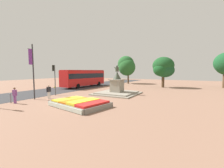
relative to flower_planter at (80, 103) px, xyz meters
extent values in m
plane|color=#8C6651|center=(-1.44, 1.76, -0.27)|extent=(90.79, 90.79, 0.00)
cube|color=#333335|center=(-11.17, 1.76, -0.26)|extent=(7.43, 79.44, 0.01)
cube|color=#38281C|center=(-0.06, 0.07, -0.08)|extent=(5.50, 4.04, 0.38)
cube|color=gray|center=(-0.36, -1.53, -0.06)|extent=(5.13, 1.07, 0.42)
cube|color=gray|center=(0.25, 1.67, -0.06)|extent=(5.13, 1.07, 0.42)
cube|color=gray|center=(-2.56, 0.55, -0.06)|extent=(0.72, 3.32, 0.42)
cube|color=gray|center=(2.45, -0.40, -0.06)|extent=(0.72, 3.32, 0.42)
cube|color=yellow|center=(-1.83, 0.41, 0.18)|extent=(1.73, 3.13, 0.13)
cube|color=orange|center=(-0.65, 0.18, 0.18)|extent=(1.73, 3.13, 0.14)
cube|color=yellow|center=(0.53, -0.04, 0.23)|extent=(1.73, 3.13, 0.24)
cube|color=red|center=(1.71, -0.26, 0.21)|extent=(1.73, 3.13, 0.20)
cube|color=#B2BCAD|center=(-0.37, -1.58, -0.06)|extent=(4.89, 1.12, 0.34)
cube|color=gray|center=(-0.34, 8.21, -0.19)|extent=(5.70, 5.70, 0.15)
cube|color=gray|center=(-0.34, 8.21, -0.04)|extent=(4.83, 4.83, 0.15)
cube|color=gray|center=(-0.34, 8.21, 0.87)|extent=(1.52, 1.52, 1.66)
cube|color=gray|center=(-0.34, 8.21, 1.76)|extent=(1.80, 1.80, 0.12)
cone|color=#384233|center=(-0.34, 8.21, 2.35)|extent=(1.14, 1.14, 1.06)
cylinder|color=#384233|center=(-0.34, 8.21, 3.19)|extent=(0.49, 0.49, 0.62)
sphere|color=#384233|center=(-0.34, 8.21, 3.63)|extent=(0.27, 0.27, 0.27)
cylinder|color=#384233|center=(-0.63, 8.30, 3.31)|extent=(0.52, 0.25, 0.44)
cylinder|color=#4C5156|center=(-7.15, 3.35, 1.75)|extent=(0.12, 0.12, 4.03)
cube|color=black|center=(-7.35, 3.33, 3.36)|extent=(0.26, 0.30, 0.80)
cylinder|color=red|center=(-7.49, 3.32, 3.62)|extent=(0.04, 0.14, 0.14)
cylinder|color=#543E08|center=(-7.49, 3.32, 3.36)|extent=(0.04, 0.14, 0.14)
cylinder|color=#0D4211|center=(-7.49, 3.32, 3.09)|extent=(0.04, 0.14, 0.14)
cube|color=gold|center=(-7.25, 3.34, 0.78)|extent=(0.11, 0.17, 0.20)
cylinder|color=#2D2D33|center=(-6.87, 0.14, 2.85)|extent=(0.14, 0.14, 6.24)
cube|color=#6B2D8C|center=(-6.83, -0.16, 4.54)|extent=(0.08, 0.46, 1.72)
cylinder|color=#2D2D33|center=(-6.83, -0.16, 5.40)|extent=(0.11, 0.60, 0.03)
cube|color=red|center=(-10.61, 13.59, 1.56)|extent=(2.89, 10.80, 2.97)
cube|color=black|center=(-10.61, 13.59, 2.01)|extent=(2.89, 10.48, 0.95)
cube|color=#9F1414|center=(-10.61, 13.59, 3.10)|extent=(2.83, 10.58, 0.10)
cylinder|color=black|center=(-11.50, 17.12, 0.18)|extent=(0.33, 0.91, 0.90)
cylinder|color=black|center=(-9.36, 17.01, 0.18)|extent=(0.33, 0.91, 0.90)
cylinder|color=black|center=(-11.84, 10.71, 0.18)|extent=(0.33, 0.91, 0.90)
cylinder|color=black|center=(-9.69, 10.60, 0.18)|extent=(0.33, 0.91, 0.90)
cylinder|color=beige|center=(-5.57, 1.17, 0.15)|extent=(0.13, 0.13, 0.83)
cylinder|color=beige|center=(-5.59, 0.99, 0.15)|extent=(0.13, 0.13, 0.83)
cube|color=black|center=(-5.58, 1.08, 0.85)|extent=(0.26, 0.40, 0.59)
cylinder|color=black|center=(-5.55, 1.32, 0.82)|extent=(0.09, 0.09, 0.56)
cylinder|color=black|center=(-5.61, 0.84, 0.82)|extent=(0.09, 0.09, 0.56)
sphere|color=beige|center=(-5.58, 1.08, 1.28)|extent=(0.21, 0.21, 0.21)
cylinder|color=#8C4C99|center=(-6.37, -2.19, 0.13)|extent=(0.13, 0.13, 0.81)
cylinder|color=#8C4C99|center=(-6.54, -2.24, 0.13)|extent=(0.13, 0.13, 0.81)
cube|color=#8C4C99|center=(-6.45, -2.21, 0.82)|extent=(0.43, 0.32, 0.57)
cylinder|color=#8C4C99|center=(-6.22, -2.14, 0.79)|extent=(0.09, 0.09, 0.54)
cylinder|color=#8C4C99|center=(-6.68, -2.28, 0.79)|extent=(0.09, 0.09, 0.54)
sphere|color=brown|center=(-6.45, -2.21, 1.24)|extent=(0.21, 0.21, 0.21)
cylinder|color=slate|center=(-7.15, -2.26, 0.17)|extent=(0.12, 0.12, 0.87)
sphere|color=slate|center=(-7.15, -2.26, 0.63)|extent=(0.13, 0.13, 0.13)
cylinder|color=#4C3823|center=(-5.78, 25.19, 1.11)|extent=(0.39, 0.39, 2.75)
ellipsoid|color=#255D28|center=(-6.16, 25.15, 3.93)|extent=(4.40, 3.91, 4.35)
ellipsoid|color=#235827|center=(-6.64, 25.58, 4.80)|extent=(4.28, 3.92, 4.05)
cylinder|color=brown|center=(14.10, 24.88, 1.01)|extent=(0.50, 0.50, 2.55)
cylinder|color=#4C3823|center=(3.72, 20.20, 0.89)|extent=(0.53, 0.53, 2.31)
ellipsoid|color=#194A26|center=(4.01, 20.20, 3.14)|extent=(3.60, 3.37, 2.81)
ellipsoid|color=#184D21|center=(3.45, 19.95, 3.27)|extent=(3.22, 3.40, 2.76)
ellipsoid|color=#1A4B21|center=(3.66, 20.34, 4.05)|extent=(4.12, 3.87, 3.34)
camera|label=1|loc=(9.17, -10.41, 2.99)|focal=24.00mm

